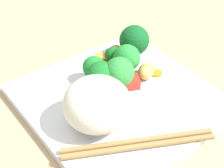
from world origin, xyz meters
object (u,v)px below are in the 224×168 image
Objects in this scene: carrot_slice_1 at (99,65)px; chopstick_pair at (139,144)px; rice_mound at (97,104)px; broccoli_floret_3 at (119,73)px; square_plate at (120,100)px.

chopstick_pair is (-6.43, -18.75, 0.14)cm from carrot_slice_1.
rice_mound reaches higher than chopstick_pair.
chopstick_pair is (-5.13, -11.23, -3.22)cm from broccoli_floret_3.
chopstick_pair reaches higher than carrot_slice_1.
chopstick_pair is at bearing -74.38° from rice_mound.
square_plate is 4.55× the size of broccoli_floret_3.
rice_mound is (-6.25, -2.76, 4.49)cm from square_plate.
carrot_slice_1 is at bearing 76.37° from square_plate.
broccoli_floret_3 is 2.44× the size of carrot_slice_1.
broccoli_floret_3 reaches higher than carrot_slice_1.
broccoli_floret_3 reaches higher than square_plate.
carrot_slice_1 is (1.29, 7.52, -3.36)cm from broccoli_floret_3.
square_plate is 4.68cm from broccoli_floret_3.
rice_mound is 3.85× the size of carrot_slice_1.
square_plate is 11.08× the size of carrot_slice_1.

